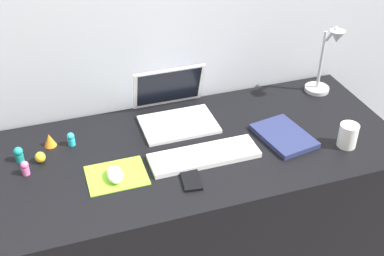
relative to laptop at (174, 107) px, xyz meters
name	(u,v)px	position (x,y,z in m)	size (l,w,h in m)	color
back_wall	(165,92)	(0.01, 0.17, -0.02)	(2.82, 0.05, 1.54)	#B2B7C1
desk	(193,217)	(0.01, -0.22, -0.42)	(1.62, 0.70, 0.74)	black
laptop	(174,107)	(0.00, 0.00, 0.00)	(0.30, 0.28, 0.21)	white
keyboard	(204,156)	(0.03, -0.29, -0.04)	(0.41, 0.13, 0.02)	white
mousepad	(117,175)	(-0.30, -0.29, -0.05)	(0.21, 0.17, 0.00)	#8CDB33
mouse	(115,175)	(-0.31, -0.31, -0.03)	(0.06, 0.10, 0.03)	white
cell_phone	(191,179)	(-0.06, -0.40, -0.05)	(0.06, 0.13, 0.01)	black
desk_lamp	(326,63)	(0.68, -0.02, 0.10)	(0.11, 0.17, 0.34)	#B7B7BC
notebook_pad	(284,136)	(0.37, -0.27, -0.04)	(0.17, 0.24, 0.02)	navy
coffee_mug	(348,135)	(0.57, -0.39, -0.01)	(0.07, 0.07, 0.09)	white
toy_figurine_teal	(19,154)	(-0.62, -0.10, -0.02)	(0.03, 0.03, 0.06)	teal
toy_figurine_cyan	(71,139)	(-0.43, -0.06, -0.03)	(0.03, 0.03, 0.05)	#28B7CC
toy_figurine_yellow	(40,157)	(-0.55, -0.13, -0.03)	(0.04, 0.04, 0.04)	yellow
toy_figurine_orange	(50,140)	(-0.51, -0.03, -0.03)	(0.05, 0.05, 0.05)	orange
toy_figurine_pink	(25,168)	(-0.61, -0.18, -0.02)	(0.03, 0.03, 0.06)	pink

